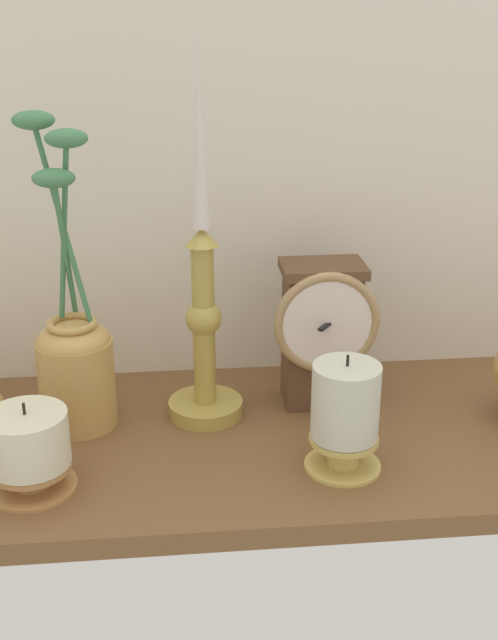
% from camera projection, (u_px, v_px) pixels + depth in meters
% --- Properties ---
extents(ground_plane, '(1.00, 0.36, 0.02)m').
position_uv_depth(ground_plane, '(285.00, 440.00, 0.93)').
color(ground_plane, brown).
extents(back_wall, '(1.20, 0.02, 0.65)m').
position_uv_depth(back_wall, '(268.00, 122.00, 0.97)').
color(back_wall, white).
rests_on(back_wall, ground_plane).
extents(mantel_clock, '(0.12, 0.09, 0.18)m').
position_uv_depth(mantel_clock, '(322.00, 331.00, 0.95)').
color(mantel_clock, brown).
rests_on(mantel_clock, ground_plane).
extents(candlestick_tall_left, '(0.09, 0.09, 0.44)m').
position_uv_depth(candlestick_tall_left, '(203.00, 314.00, 0.91)').
color(candlestick_tall_left, '#B19843').
rests_on(candlestick_tall_left, ground_plane).
extents(brass_vase_jar, '(0.09, 0.09, 0.36)m').
position_uv_depth(brass_vase_jar, '(75.00, 356.00, 0.91)').
color(brass_vase_jar, tan).
rests_on(brass_vase_jar, ground_plane).
extents(pillar_candle_front, '(0.08, 0.08, 0.13)m').
position_uv_depth(pillar_candle_front, '(345.00, 414.00, 0.83)').
color(pillar_candle_front, tan).
rests_on(pillar_candle_front, ground_plane).
extents(pillar_candle_near_clock, '(0.09, 0.09, 0.10)m').
position_uv_depth(pillar_candle_near_clock, '(29.00, 449.00, 0.80)').
color(pillar_candle_near_clock, '#B9824B').
rests_on(pillar_candle_near_clock, ground_plane).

